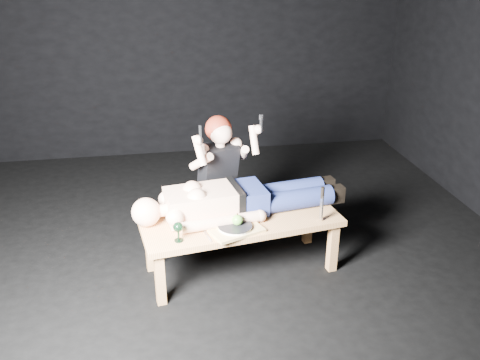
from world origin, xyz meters
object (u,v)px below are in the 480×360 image
Objects in this scene: kneeling_woman at (215,177)px; serving_tray at (235,229)px; carving_knife at (322,204)px; table at (241,245)px; lying_man at (242,195)px; goblet at (178,232)px.

kneeling_woman reaches higher than serving_tray.
table is at bearing 159.42° from carving_knife.
lying_man is 1.32× the size of kneeling_woman.
serving_tray is at bearing -117.82° from lying_man.
goblet reaches higher than table.
kneeling_woman is 0.68m from serving_tray.
kneeling_woman is 7.98× the size of goblet.
lying_man reaches higher than serving_tray.
kneeling_woman reaches higher than lying_man.
carving_knife is at bearing 6.33° from goblet.
serving_tray is 2.50× the size of goblet.
table is at bearing -94.22° from kneeling_woman.
kneeling_woman reaches higher than carving_knife.
serving_tray is 0.67m from carving_knife.
goblet is at bearing -169.32° from serving_tray.
carving_knife is (1.07, 0.12, 0.06)m from goblet.
table is 0.70m from carving_knife.
lying_man is 0.33m from serving_tray.
serving_tray is (-0.10, -0.29, -0.13)m from lying_man.
lying_man is 4.23× the size of serving_tray.
carving_knife is (0.58, -0.12, 0.36)m from table.
table is 5.43× the size of carving_knife.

